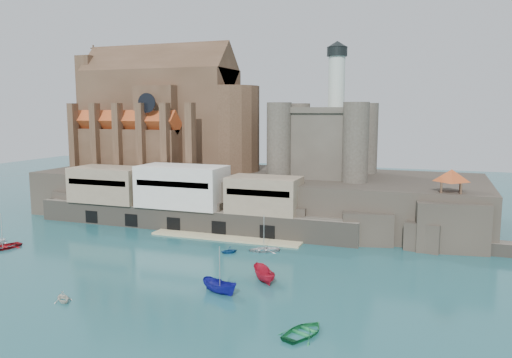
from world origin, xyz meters
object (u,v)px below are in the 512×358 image
at_px(boat_1, 63,301).
at_px(boat_0, 3,249).
at_px(castle_keep, 325,138).
at_px(boat_2, 220,293).
at_px(pavilion, 451,177).
at_px(church, 166,119).

bearing_deg(boat_1, boat_0, 93.24).
distance_m(castle_keep, boat_1, 65.55).
height_order(boat_1, boat_2, boat_2).
distance_m(pavilion, boat_1, 65.79).
bearing_deg(boat_1, church, 51.68).
height_order(church, pavilion, church).
relative_size(castle_keep, pavilion, 4.58).
distance_m(church, pavilion, 68.65).
bearing_deg(castle_keep, church, 178.89).
height_order(boat_0, boat_2, boat_0).
distance_m(boat_0, boat_1, 31.79).
distance_m(pavilion, boat_2, 47.05).
relative_size(pavilion, boat_2, 1.09).
height_order(church, boat_1, church).
bearing_deg(boat_2, castle_keep, 15.77).
distance_m(castle_keep, pavilion, 30.50).
bearing_deg(pavilion, church, 166.52).
xyz_separation_m(church, boat_2, (36.87, -50.43, -22.13)).
xyz_separation_m(pavilion, boat_0, (-74.32, -27.96, -12.73)).
relative_size(castle_keep, boat_2, 5.01).
relative_size(church, boat_2, 8.04).
relative_size(boat_1, boat_2, 0.54).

